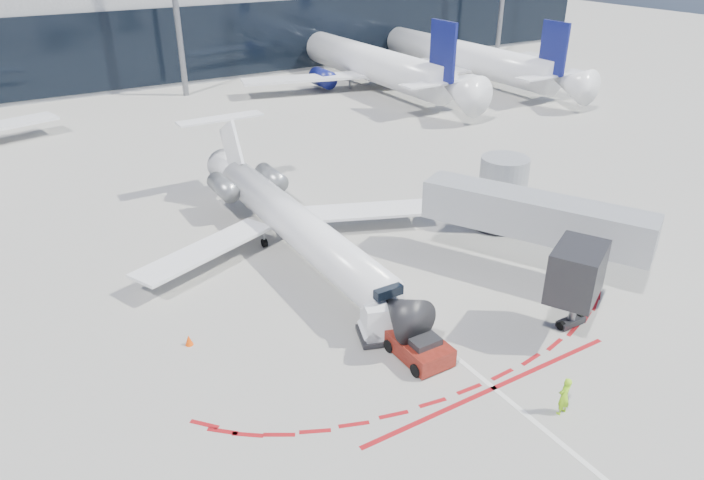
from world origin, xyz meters
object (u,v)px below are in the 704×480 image
ramp_worker (564,396)px  uld_container (381,320)px  pushback_tug (419,347)px  regional_jet (290,219)px

ramp_worker → uld_container: (-3.57, 8.46, 0.11)m
pushback_tug → uld_container: uld_container is taller
regional_jet → pushback_tug: 13.25m
ramp_worker → uld_container: uld_container is taller
regional_jet → pushback_tug: regional_jet is taller
pushback_tug → uld_container: size_ratio=1.88×
regional_jet → uld_container: size_ratio=9.34×
ramp_worker → pushback_tug: bearing=-70.4°
regional_jet → ramp_worker: bearing=-80.6°
pushback_tug → uld_container: bearing=107.0°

